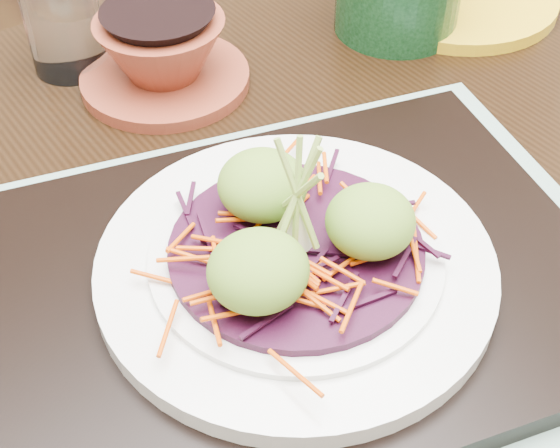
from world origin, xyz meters
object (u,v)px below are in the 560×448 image
white_plate (296,264)px  water_glass (63,19)px  dining_table (238,352)px  terracotta_bowl_set (163,56)px  serving_tray (295,282)px

white_plate → water_glass: bearing=94.9°
dining_table → white_plate: (0.02, -0.04, 0.13)m
water_glass → terracotta_bowl_set: water_glass is taller
white_plate → terracotta_bowl_set: terracotta_bowl_set is taller
water_glass → terracotta_bowl_set: (0.06, -0.07, -0.02)m
dining_table → serving_tray: serving_tray is taller
dining_table → serving_tray: size_ratio=3.18×
dining_table → terracotta_bowl_set: 0.27m
dining_table → water_glass: water_glass is taller
serving_tray → water_glass: 0.35m
dining_table → terracotta_bowl_set: size_ratio=6.15×
terracotta_bowl_set → dining_table: bearing=-103.7°
serving_tray → terracotta_bowl_set: size_ratio=1.93×
dining_table → terracotta_bowl_set: terracotta_bowl_set is taller
serving_tray → terracotta_bowl_set: terracotta_bowl_set is taller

